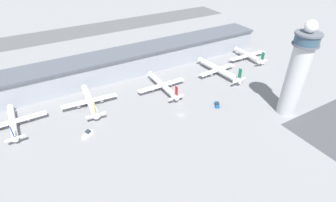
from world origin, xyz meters
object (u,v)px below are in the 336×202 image
airplane_gate_delta (218,70)px  airplane_gate_charlie (162,85)px  airplane_gate_bravo (90,101)px  service_truck_fuel (217,105)px  service_truck_catering (88,134)px  control_tower (297,72)px  airplane_gate_alpha (13,122)px  airplane_gate_echo (248,55)px

airplane_gate_delta → airplane_gate_charlie: bearing=179.0°
airplane_gate_bravo → service_truck_fuel: (71.38, -40.65, -3.40)m
service_truck_catering → airplane_gate_charlie: bearing=20.1°
control_tower → airplane_gate_delta: 65.70m
airplane_gate_delta → airplane_gate_alpha: bearing=177.0°
control_tower → service_truck_catering: (-114.07, 39.97, -27.00)m
airplane_gate_delta → service_truck_catering: bearing=-169.1°
airplane_gate_alpha → airplane_gate_bravo: bearing=-1.5°
airplane_gate_alpha → control_tower: bearing=-24.7°
airplane_gate_charlie → service_truck_fuel: bearing=-59.1°
airplane_gate_alpha → airplane_gate_delta: bearing=-3.0°
airplane_gate_charlie → airplane_gate_echo: bearing=4.8°
control_tower → airplane_gate_echo: bearing=62.8°
control_tower → airplane_gate_delta: (-4.62, 61.06, -23.81)m
airplane_gate_charlie → airplane_gate_delta: (49.55, -0.87, 0.05)m
airplane_gate_echo → service_truck_fuel: 81.15m
service_truck_catering → airplane_gate_bravo: bearing=70.6°
airplane_gate_echo → airplane_gate_alpha: bearing=-179.7°
control_tower → airplane_gate_echo: control_tower is taller
airplane_gate_alpha → airplane_gate_delta: (144.36, -7.48, 0.30)m
airplane_gate_echo → service_truck_fuel: airplane_gate_echo is taller
airplane_gate_charlie → service_truck_fuel: airplane_gate_charlie is taller
airplane_gate_bravo → airplane_gate_echo: size_ratio=0.99×
airplane_gate_alpha → airplane_gate_echo: bearing=0.3°
airplane_gate_alpha → service_truck_catering: size_ratio=4.90×
service_truck_fuel → airplane_gate_delta: bearing=50.4°
airplane_gate_alpha → service_truck_fuel: size_ratio=5.54×
airplane_gate_bravo → airplane_gate_delta: bearing=-3.6°
airplane_gate_charlie → service_truck_fuel: (21.11, -35.23, -3.19)m
airplane_gate_echo → airplane_gate_charlie: bearing=-175.2°
airplane_gate_alpha → airplane_gate_echo: airplane_gate_echo is taller
airplane_gate_delta → control_tower: bearing=-85.7°
airplane_gate_echo → service_truck_catering: airplane_gate_echo is taller
airplane_gate_charlie → airplane_gate_bravo: bearing=173.9°
airplane_gate_echo → airplane_gate_bravo: bearing=-179.1°
airplane_gate_charlie → airplane_gate_alpha: bearing=176.0°
control_tower → airplane_gate_echo: size_ratio=1.52×
airplane_gate_charlie → airplane_gate_echo: size_ratio=1.05×
airplane_gate_bravo → airplane_gate_delta: 100.02m
airplane_gate_bravo → control_tower: bearing=-32.8°
airplane_gate_bravo → airplane_gate_charlie: 50.56m
airplane_gate_charlie → service_truck_fuel: 41.20m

